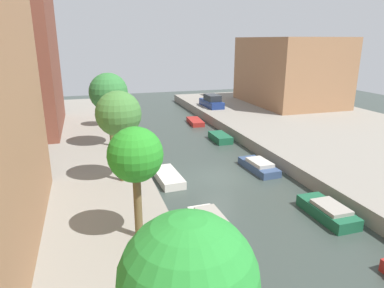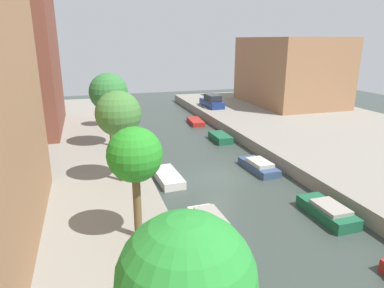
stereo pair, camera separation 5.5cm
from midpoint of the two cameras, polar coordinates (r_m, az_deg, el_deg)
ground_plane at (r=24.84m, az=4.41°, el=-5.53°), size 84.00×84.00×0.00m
low_block_right at (r=49.28m, az=15.90°, el=11.50°), size 10.00×14.04×8.72m
street_tree_0 at (r=8.03m, az=-0.74°, el=-21.81°), size 3.12×3.12×5.00m
street_tree_1 at (r=14.59m, az=-9.32°, el=-1.97°), size 2.36×2.36×5.03m
street_tree_2 at (r=20.92m, az=-11.99°, el=4.83°), size 2.72×2.72×5.61m
street_tree_3 at (r=28.51m, az=-13.55°, el=8.25°), size 3.06×3.06×5.96m
street_tree_4 at (r=35.72m, az=-14.22°, el=7.56°), size 2.06×2.06×4.03m
parked_car at (r=45.35m, az=3.36°, el=6.98°), size 1.88×4.70×1.62m
moored_boat_left_2 at (r=18.23m, az=3.31°, el=-13.08°), size 1.46×4.12×0.86m
moored_boat_left_3 at (r=24.18m, az=-3.95°, el=-5.46°), size 1.65×3.79×0.55m
moored_boat_right_2 at (r=20.77m, az=21.54°, el=-10.30°), size 1.54×3.69×0.85m
moored_boat_right_3 at (r=26.45m, az=11.03°, el=-3.59°), size 1.68×3.94×0.80m
moored_boat_right_4 at (r=33.54m, az=4.76°, el=1.06°), size 1.46×3.03×0.67m
moored_boat_right_5 at (r=40.30m, az=0.63°, el=3.70°), size 1.63×3.66×0.51m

